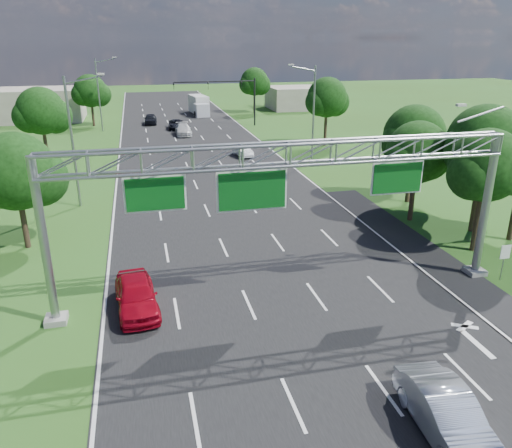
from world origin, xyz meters
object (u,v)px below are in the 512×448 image
object	(u,v)px
red_coupe	(136,295)
box_truck	(199,105)
sign_gantry	(290,167)
silver_sedan	(446,414)
regulatory_sign	(505,255)
traffic_signal	(232,91)

from	to	relation	value
red_coupe	box_truck	xyz separation A→B (m)	(11.52, 66.54, 0.68)
sign_gantry	silver_sedan	xyz separation A→B (m)	(2.43, -10.51, -6.09)
red_coupe	box_truck	world-z (taller)	box_truck
regulatory_sign	box_truck	bearing A→B (deg)	96.85
regulatory_sign	traffic_signal	distance (m)	54.37
sign_gantry	regulatory_sign	bearing A→B (deg)	-4.83
box_truck	sign_gantry	bearing A→B (deg)	-100.61
sign_gantry	red_coupe	xyz separation A→B (m)	(-7.59, 0.29, -6.07)
sign_gantry	regulatory_sign	distance (m)	13.25
traffic_signal	silver_sedan	xyz separation A→B (m)	(-4.72, -63.51, -4.37)
sign_gantry	box_truck	xyz separation A→B (m)	(3.92, 66.83, -5.39)
sign_gantry	red_coupe	size ratio (longest dim) A/B	4.89
box_truck	silver_sedan	bearing A→B (deg)	-98.35
traffic_signal	sign_gantry	bearing A→B (deg)	-97.68
silver_sedan	sign_gantry	bearing A→B (deg)	106.65
box_truck	red_coupe	bearing A→B (deg)	-107.07
silver_sedan	box_truck	bearing A→B (deg)	92.51
red_coupe	box_truck	size ratio (longest dim) A/B	0.57
regulatory_sign	red_coupe	world-z (taller)	regulatory_sign
red_coupe	box_truck	bearing A→B (deg)	75.19
sign_gantry	silver_sedan	bearing A→B (deg)	-76.96
sign_gantry	regulatory_sign	xyz separation A→B (m)	(12.07, -1.02, -5.38)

